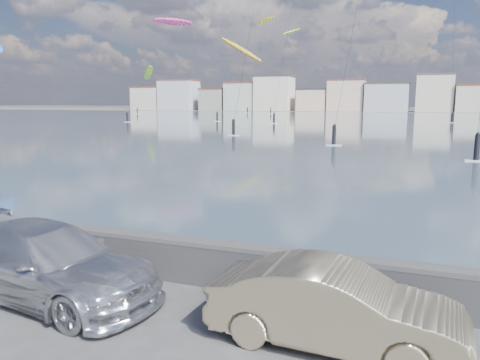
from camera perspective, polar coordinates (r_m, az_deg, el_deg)
name	(u,v)px	position (r m, az deg, el deg)	size (l,w,h in m)	color
ground	(108,335)	(9.01, -15.79, -17.68)	(700.00, 700.00, 0.00)	#333335
bay_water	(389,122)	(98.09, 17.71, 6.77)	(500.00, 177.00, 0.00)	#354254
far_shore_strip	(403,111)	(206.48, 19.28, 7.94)	(500.00, 60.00, 0.00)	#4C473D
seawall	(179,256)	(10.89, -7.44, -9.20)	(400.00, 0.36, 1.08)	#28282B
far_buildings	(407,96)	(192.43, 19.68, 9.63)	(240.79, 13.26, 14.60)	beige
car_silver	(47,262)	(10.66, -22.49, -9.26)	(2.14, 5.26, 1.53)	silver
car_champagne	(335,306)	(8.22, 11.48, -14.87)	(1.48, 4.23, 1.39)	tan
kitesurfer_2	(241,50)	(103.83, 0.16, 15.53)	(9.81, 11.90, 18.11)	#BF8C19
kitesurfer_9	(265,22)	(175.48, 3.08, 18.69)	(8.75, 15.15, 33.61)	yellow
kitesurfer_12	(172,23)	(108.20, -8.25, 18.42)	(7.97, 20.41, 21.96)	#E5338C
kitesurfer_13	(148,73)	(158.46, -11.11, 12.65)	(8.27, 11.32, 16.01)	#8CD826
kitesurfer_17	(291,33)	(169.30, 6.20, 17.37)	(7.04, 17.54, 29.37)	#8CD826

